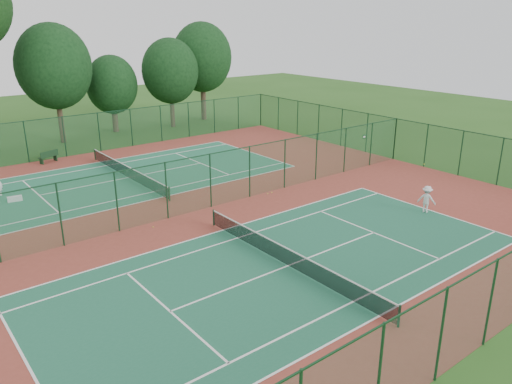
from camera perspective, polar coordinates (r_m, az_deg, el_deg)
ground at (r=30.98m, az=-7.50°, el=-2.33°), size 120.00×120.00×0.00m
red_pad at (r=30.98m, az=-7.50°, el=-2.32°), size 40.00×36.00×0.01m
court_near at (r=24.32m, az=3.65°, el=-8.43°), size 23.77×10.97×0.01m
court_far at (r=38.59m, az=-14.43°, el=1.60°), size 23.77×10.97×0.01m
fence_north at (r=46.31m, az=-19.26°, el=6.25°), size 40.00×0.09×3.50m
fence_south at (r=18.69m, az=22.97°, el=-13.11°), size 40.00×0.09×3.50m
fence_east at (r=43.63m, az=15.59°, el=5.88°), size 0.09×36.00×3.50m
fence_divider at (r=30.38m, az=-7.65°, el=0.76°), size 40.00×0.09×3.50m
tennis_net_near at (r=24.08m, az=3.67°, el=-7.32°), size 0.10×12.90×0.97m
tennis_net_far at (r=38.44m, az=-14.50°, el=2.35°), size 0.10×12.90×0.97m
player_near at (r=32.18m, az=18.92°, el=-0.78°), size 0.98×1.24×1.69m
bench at (r=44.68m, az=-22.61°, el=3.78°), size 1.71×0.98×1.01m
kit_bag at (r=36.12m, az=-25.85°, el=-0.70°), size 0.93×0.46×0.33m
stray_ball_a at (r=33.91m, az=1.36°, el=-0.17°), size 0.06×0.06×0.06m
stray_ball_b at (r=34.08m, az=1.82°, el=-0.06°), size 0.08×0.08×0.08m
stray_ball_c at (r=29.11m, az=-11.68°, el=-3.93°), size 0.06×0.06×0.06m
evergreen_row at (r=52.65m, az=-20.87°, el=5.55°), size 39.00×5.00×12.00m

